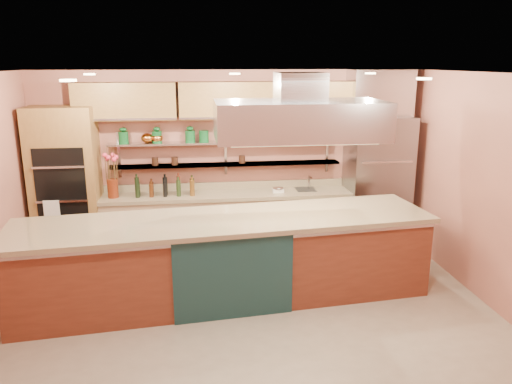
{
  "coord_description": "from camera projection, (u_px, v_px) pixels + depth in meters",
  "views": [
    {
      "loc": [
        -0.56,
        -5.32,
        2.94
      ],
      "look_at": [
        0.25,
        1.0,
        1.25
      ],
      "focal_mm": 35.0,
      "sensor_mm": 36.0,
      "label": 1
    }
  ],
  "objects": [
    {
      "name": "floor",
      "position": [
        246.0,
        316.0,
        5.93
      ],
      "size": [
        6.0,
        5.0,
        0.02
      ],
      "primitive_type": "cube",
      "color": "gray",
      "rests_on": "ground"
    },
    {
      "name": "ceiling",
      "position": [
        245.0,
        74.0,
        5.21
      ],
      "size": [
        6.0,
        5.0,
        0.02
      ],
      "primitive_type": "cube",
      "color": "black",
      "rests_on": "wall_back"
    },
    {
      "name": "wall_back",
      "position": [
        229.0,
        160.0,
        7.96
      ],
      "size": [
        6.0,
        0.04,
        2.8
      ],
      "primitive_type": "cube",
      "color": "#A6614E",
      "rests_on": "floor"
    },
    {
      "name": "wall_front",
      "position": [
        287.0,
        310.0,
        3.17
      ],
      "size": [
        6.0,
        0.04,
        2.8
      ],
      "primitive_type": "cube",
      "color": "#A6614E",
      "rests_on": "floor"
    },
    {
      "name": "wall_right",
      "position": [
        496.0,
        194.0,
        5.93
      ],
      "size": [
        0.04,
        5.0,
        2.8
      ],
      "primitive_type": "cube",
      "color": "#A6614E",
      "rests_on": "floor"
    },
    {
      "name": "oven_stack",
      "position": [
        66.0,
        184.0,
        7.42
      ],
      "size": [
        0.95,
        0.64,
        2.3
      ],
      "primitive_type": "cube",
      "color": "olive",
      "rests_on": "floor"
    },
    {
      "name": "refrigerator",
      "position": [
        377.0,
        182.0,
        8.0
      ],
      "size": [
        0.95,
        0.72,
        2.1
      ],
      "primitive_type": "cube",
      "color": "gray",
      "rests_on": "floor"
    },
    {
      "name": "back_counter",
      "position": [
        228.0,
        221.0,
        7.91
      ],
      "size": [
        3.84,
        0.64,
        0.93
      ],
      "primitive_type": "cube",
      "color": "tan",
      "rests_on": "floor"
    },
    {
      "name": "wall_shelf_lower",
      "position": [
        226.0,
        164.0,
        7.85
      ],
      "size": [
        3.6,
        0.26,
        0.03
      ],
      "primitive_type": "cube",
      "color": "#BBBEC2",
      "rests_on": "wall_back"
    },
    {
      "name": "wall_shelf_upper",
      "position": [
        226.0,
        142.0,
        7.76
      ],
      "size": [
        3.6,
        0.26,
        0.03
      ],
      "primitive_type": "cube",
      "color": "#BBBEC2",
      "rests_on": "wall_back"
    },
    {
      "name": "upper_cabinets",
      "position": [
        229.0,
        100.0,
        7.55
      ],
      "size": [
        4.6,
        0.36,
        0.55
      ],
      "primitive_type": "cube",
      "color": "olive",
      "rests_on": "wall_back"
    },
    {
      "name": "range_hood",
      "position": [
        299.0,
        120.0,
        5.93
      ],
      "size": [
        2.0,
        1.0,
        0.45
      ],
      "primitive_type": "cube",
      "color": "#BBBEC2",
      "rests_on": "ceiling"
    },
    {
      "name": "ceiling_downlights",
      "position": [
        243.0,
        76.0,
        5.41
      ],
      "size": [
        4.0,
        2.8,
        0.02
      ],
      "primitive_type": "cube",
      "color": "#FFE5A5",
      "rests_on": "ceiling"
    },
    {
      "name": "island",
      "position": [
        226.0,
        259.0,
        6.26
      ],
      "size": [
        5.14,
        1.59,
        1.06
      ],
      "primitive_type": "cube",
      "rotation": [
        0.0,
        0.0,
        0.1
      ],
      "color": "brown",
      "rests_on": "floor"
    },
    {
      "name": "flower_vase",
      "position": [
        113.0,
        188.0,
        7.5
      ],
      "size": [
        0.17,
        0.17,
        0.28
      ],
      "primitive_type": "cylinder",
      "rotation": [
        0.0,
        0.0,
        -0.05
      ],
      "color": "#5E200E",
      "rests_on": "back_counter"
    },
    {
      "name": "oil_bottle_cluster",
      "position": [
        165.0,
        186.0,
        7.59
      ],
      "size": [
        0.94,
        0.27,
        0.3
      ],
      "primitive_type": "cube",
      "rotation": [
        0.0,
        0.0,
        0.0
      ],
      "color": "black",
      "rests_on": "back_counter"
    },
    {
      "name": "kitchen_scale",
      "position": [
        278.0,
        189.0,
        7.83
      ],
      "size": [
        0.17,
        0.13,
        0.1
      ],
      "primitive_type": "cube",
      "rotation": [
        0.0,
        0.0,
        -0.02
      ],
      "color": "silver",
      "rests_on": "back_counter"
    },
    {
      "name": "bar_faucet",
      "position": [
        309.0,
        183.0,
        7.97
      ],
      "size": [
        0.04,
        0.04,
        0.22
      ],
      "primitive_type": "cylinder",
      "rotation": [
        0.0,
        0.0,
        0.39
      ],
      "color": "silver",
      "rests_on": "back_counter"
    },
    {
      "name": "copper_kettle",
      "position": [
        147.0,
        138.0,
        7.59
      ],
      "size": [
        0.2,
        0.2,
        0.15
      ],
      "primitive_type": "ellipsoid",
      "rotation": [
        0.0,
        0.0,
        0.04
      ],
      "color": "#B8682A",
      "rests_on": "wall_shelf_upper"
    },
    {
      "name": "green_canister",
      "position": [
        204.0,
        136.0,
        7.69
      ],
      "size": [
        0.18,
        0.18,
        0.18
      ],
      "primitive_type": "cylinder",
      "rotation": [
        0.0,
        0.0,
        0.26
      ],
      "color": "#0E441C",
      "rests_on": "wall_shelf_upper"
    }
  ]
}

